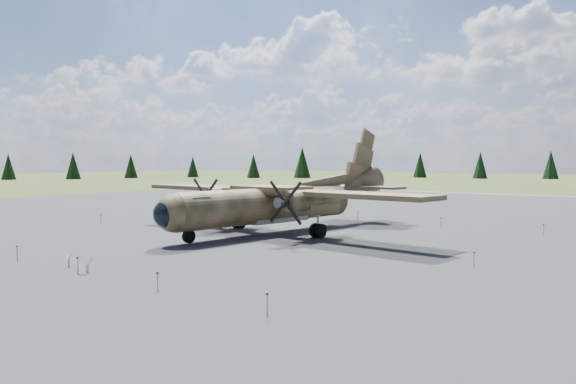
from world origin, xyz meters
The scene contains 7 objects.
ground centered at (0.00, 0.00, 0.00)m, with size 500.00×500.00×0.00m, color #495626.
apron centered at (0.00, 10.00, 0.00)m, with size 120.00×120.00×0.04m, color slate.
transport_plane centered at (-0.58, 5.32, 2.59)m, with size 27.42×24.85×9.03m.
info_placard_left centered at (-0.10, -12.77, 0.43)m, with size 0.44×0.26×0.65m.
info_placard_right centered at (2.06, -13.06, 0.52)m, with size 0.54×0.35×0.79m.
barrier_fence centered at (-0.46, -0.08, 0.51)m, with size 33.12×29.62×0.85m.
treeline centered at (1.28, 0.07, 4.71)m, with size 327.73×339.60×10.87m.
Camera 1 is at (26.59, -28.40, 5.42)m, focal length 35.00 mm.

